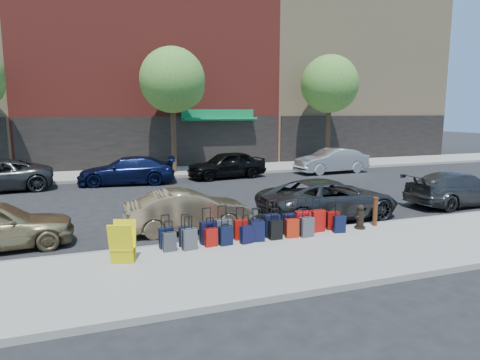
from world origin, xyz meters
name	(u,v)px	position (x,y,z in m)	size (l,w,h in m)	color
ground	(210,208)	(0.00, 0.00, 0.00)	(120.00, 120.00, 0.00)	black
sidewalk_near	(282,260)	(0.00, -6.50, 0.07)	(60.00, 4.00, 0.15)	gray
sidewalk_far	(165,172)	(0.00, 10.00, 0.07)	(60.00, 4.00, 0.15)	gray
curb_near	(252,238)	(0.00, -4.48, 0.07)	(60.00, 0.08, 0.15)	gray
curb_far	(171,177)	(0.00, 7.98, 0.07)	(60.00, 0.08, 0.15)	gray
building_center	(142,26)	(0.00, 17.99, 9.98)	(17.00, 12.85, 20.00)	maroon
building_right	(329,50)	(16.00, 17.99, 8.98)	(15.00, 12.12, 18.00)	tan
tree_center	(175,82)	(0.64, 9.50, 5.41)	(3.80, 3.80, 7.27)	black
tree_right	(331,86)	(11.14, 9.50, 5.41)	(3.80, 3.80, 7.27)	black
suitcase_front_0	(166,238)	(-2.56, -4.81, 0.43)	(0.39, 0.25, 0.90)	black
suitcase_front_1	(186,236)	(-2.04, -4.81, 0.42)	(0.38, 0.24, 0.87)	black
suitcase_front_2	(208,232)	(-1.44, -4.82, 0.46)	(0.44, 0.27, 1.00)	black
suitcase_front_3	(223,230)	(-0.99, -4.80, 0.47)	(0.44, 0.27, 1.02)	#403F45
suitcase_front_4	(241,229)	(-0.45, -4.75, 0.44)	(0.38, 0.22, 0.92)	#A8110A
suitcase_front_5	(256,228)	(0.00, -4.75, 0.42)	(0.36, 0.20, 0.86)	black
suitcase_front_6	(272,225)	(0.47, -4.81, 0.48)	(0.44, 0.24, 1.05)	black
suitcase_front_7	(290,224)	(1.08, -4.75, 0.46)	(0.43, 0.27, 0.98)	black
suitcase_front_8	(302,222)	(1.46, -4.81, 0.48)	(0.46, 0.28, 1.06)	#AD0B0F
suitcase_front_9	(317,221)	(1.98, -4.78, 0.48)	(0.45, 0.27, 1.04)	#A20D0A
suitcase_front_10	(333,220)	(2.53, -4.75, 0.43)	(0.40, 0.26, 0.90)	maroon
suitcase_back_0	(169,242)	(-2.54, -5.10, 0.40)	(0.35, 0.22, 0.80)	#333337
suitcase_back_1	(189,239)	(-2.02, -5.16, 0.43)	(0.41, 0.29, 0.89)	#424248
suitcase_back_2	(211,237)	(-1.42, -5.08, 0.40)	(0.35, 0.23, 0.79)	#990E09
suitcase_back_3	(226,236)	(-1.01, -5.10, 0.41)	(0.37, 0.25, 0.84)	black
suitcase_back_4	(246,234)	(-0.43, -5.15, 0.40)	(0.36, 0.25, 0.79)	black
suitcase_back_5	(257,231)	(-0.08, -5.08, 0.44)	(0.41, 0.28, 0.92)	black
suitcase_back_6	(275,230)	(0.47, -5.08, 0.42)	(0.37, 0.22, 0.88)	black
suitcase_back_7	(292,228)	(0.98, -5.08, 0.42)	(0.38, 0.25, 0.87)	#A51D0A
suitcase_back_8	(307,227)	(1.42, -5.15, 0.43)	(0.40, 0.25, 0.91)	#3F4045
suitcase_back_10	(339,224)	(2.54, -5.10, 0.41)	(0.37, 0.25, 0.83)	black
fire_hydrant	(360,218)	(3.39, -4.94, 0.49)	(0.38, 0.33, 0.74)	black
bollard	(375,211)	(4.04, -4.81, 0.62)	(0.17, 0.17, 0.91)	#38190C
display_rack	(123,243)	(-3.73, -5.54, 0.64)	(0.72, 0.75, 0.99)	yellow
car_near_1	(188,211)	(-1.52, -2.85, 0.65)	(1.37, 3.92, 1.29)	tan
car_near_2	(329,199)	(3.48, -2.98, 0.69)	(2.31, 5.00, 1.39)	#303032
car_near_3	(458,189)	(9.47, -2.90, 0.67)	(1.87, 4.59, 1.33)	#363639
car_far_1	(127,171)	(-2.51, 6.78, 0.71)	(1.99, 4.89, 1.42)	#0C1236
car_far_2	(227,165)	(2.97, 7.00, 0.76)	(1.78, 4.43, 1.51)	black
car_far_3	(331,161)	(9.63, 6.77, 0.75)	(1.59, 4.55, 1.50)	silver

